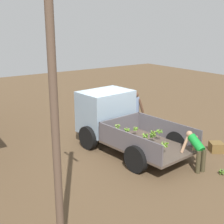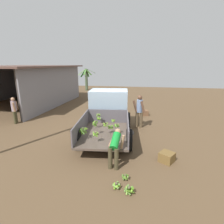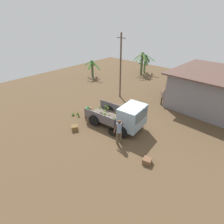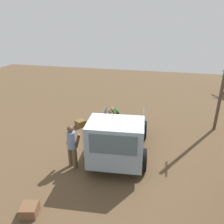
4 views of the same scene
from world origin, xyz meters
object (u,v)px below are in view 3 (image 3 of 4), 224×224
(person_bystander_near_shed, at_px, (163,97))
(banana_bunch_on_ground_1, at_px, (79,116))
(person_foreground_visitor, at_px, (119,130))
(utility_pole, at_px, (121,66))
(banana_bunch_on_ground_0, at_px, (77,113))
(banana_bunch_on_ground_2, at_px, (73,114))
(cargo_truck, at_px, (127,117))
(wooden_crate_0, at_px, (75,128))
(person_worker_loading, at_px, (88,111))
(wooden_crate_1, at_px, (147,161))

(person_bystander_near_shed, xyz_separation_m, banana_bunch_on_ground_1, (-4.09, -6.71, -0.75))
(person_foreground_visitor, bearing_deg, person_bystander_near_shed, -65.30)
(utility_pole, relative_size, banana_bunch_on_ground_0, 24.75)
(banana_bunch_on_ground_0, bearing_deg, banana_bunch_on_ground_2, -110.12)
(cargo_truck, height_order, wooden_crate_0, cargo_truck)
(wooden_crate_0, bearing_deg, utility_pole, 101.23)
(person_worker_loading, relative_size, wooden_crate_1, 2.56)
(banana_bunch_on_ground_0, xyz_separation_m, banana_bunch_on_ground_1, (0.43, -0.21, -0.02))
(cargo_truck, bearing_deg, person_foreground_visitor, -75.34)
(banana_bunch_on_ground_1, relative_size, wooden_crate_1, 0.49)
(banana_bunch_on_ground_1, xyz_separation_m, wooden_crate_0, (1.24, -1.35, 0.07))
(utility_pole, relative_size, wooden_crate_0, 13.54)
(utility_pole, bearing_deg, person_foreground_visitor, -51.06)
(utility_pole, relative_size, wooden_crate_1, 13.14)
(banana_bunch_on_ground_2, bearing_deg, person_foreground_visitor, -1.83)
(cargo_truck, relative_size, wooden_crate_0, 10.08)
(person_bystander_near_shed, height_order, banana_bunch_on_ground_0, person_bystander_near_shed)
(banana_bunch_on_ground_1, bearing_deg, person_bystander_near_shed, 58.64)
(wooden_crate_1, bearing_deg, cargo_truck, 147.33)
(person_foreground_visitor, xyz_separation_m, wooden_crate_1, (2.41, -0.33, -0.81))
(cargo_truck, distance_m, person_bystander_near_shed, 5.45)
(utility_pole, height_order, banana_bunch_on_ground_2, utility_pole)
(person_worker_loading, height_order, banana_bunch_on_ground_1, person_worker_loading)
(utility_pole, xyz_separation_m, person_foreground_visitor, (4.74, -5.86, -2.17))
(utility_pole, height_order, wooden_crate_0, utility_pole)
(person_foreground_visitor, bearing_deg, banana_bunch_on_ground_0, 14.59)
(person_foreground_visitor, distance_m, banana_bunch_on_ground_2, 5.23)
(banana_bunch_on_ground_2, distance_m, wooden_crate_0, 2.16)
(person_foreground_visitor, bearing_deg, cargo_truck, -49.28)
(banana_bunch_on_ground_2, bearing_deg, person_worker_loading, 23.81)
(person_worker_loading, xyz_separation_m, banana_bunch_on_ground_2, (-1.28, -0.57, -0.60))
(wooden_crate_0, bearing_deg, person_bystander_near_shed, 70.49)
(banana_bunch_on_ground_0, bearing_deg, wooden_crate_0, -43.09)
(banana_bunch_on_ground_2, bearing_deg, banana_bunch_on_ground_1, 15.23)
(cargo_truck, height_order, person_bystander_near_shed, cargo_truck)
(banana_bunch_on_ground_0, distance_m, wooden_crate_1, 7.49)
(person_bystander_near_shed, height_order, wooden_crate_1, person_bystander_near_shed)
(wooden_crate_0, xyz_separation_m, wooden_crate_1, (5.77, 0.70, -0.01))
(person_foreground_visitor, relative_size, banana_bunch_on_ground_1, 7.72)
(utility_pole, height_order, person_foreground_visitor, utility_pole)
(person_foreground_visitor, distance_m, banana_bunch_on_ground_1, 4.70)
(cargo_truck, distance_m, wooden_crate_1, 3.66)
(utility_pole, distance_m, banana_bunch_on_ground_2, 6.46)
(banana_bunch_on_ground_1, bearing_deg, wooden_crate_0, -47.50)
(person_foreground_visitor, bearing_deg, utility_pole, -30.52)
(utility_pole, distance_m, person_foreground_visitor, 7.84)
(person_foreground_visitor, xyz_separation_m, banana_bunch_on_ground_2, (-5.16, 0.17, -0.85))
(person_bystander_near_shed, bearing_deg, banana_bunch_on_ground_2, -55.54)
(utility_pole, distance_m, banana_bunch_on_ground_1, 6.33)
(person_bystander_near_shed, bearing_deg, banana_bunch_on_ground_0, -56.21)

